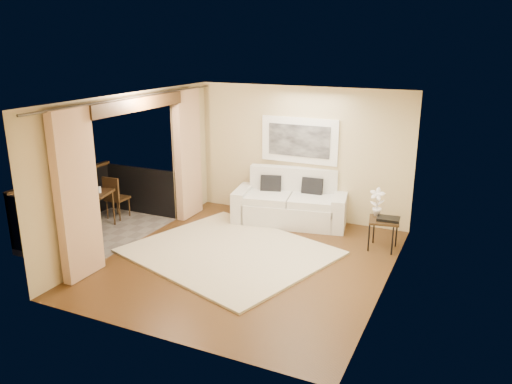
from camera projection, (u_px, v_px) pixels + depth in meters
The scene contains 18 objects.
floor at pixel (248, 261), 8.37m from camera, with size 5.00×5.00×0.00m, color #513317.
room_shell at pixel (135, 104), 8.50m from camera, with size 5.00×6.40×5.00m.
balcony at pixel (95, 222), 9.65m from camera, with size 1.81×2.60×1.17m.
curtains at pixel (141, 171), 8.83m from camera, with size 0.16×4.80×2.64m.
artwork at pixel (299, 140), 10.05m from camera, with size 1.62×0.07×0.92m.
rug at pixel (230, 252), 8.70m from camera, with size 3.15×2.74×0.04m, color beige.
sofa at pixel (291, 204), 10.10m from camera, with size 2.37×1.35×1.07m.
side_table at pixel (384, 223), 8.74m from camera, with size 0.59×0.59×0.55m.
tray at pixel (388, 219), 8.67m from camera, with size 0.38×0.28×0.05m, color black.
orchid at pixel (377, 202), 8.82m from camera, with size 0.27×0.18×0.52m, color white.
bistro_table at pixel (94, 196), 9.73m from camera, with size 0.75×0.75×0.73m.
balcony_chair_far at pixel (114, 195), 10.22m from camera, with size 0.40×0.40×0.91m.
balcony_chair_near at pixel (60, 221), 8.76m from camera, with size 0.40×0.41×0.89m.
ice_bucket at pixel (88, 185), 9.82m from camera, with size 0.18×0.18×0.20m, color silver.
candle at pixel (99, 189), 9.78m from camera, with size 0.06×0.06×0.07m, color red.
vase at pixel (85, 191), 9.48m from camera, with size 0.04×0.04×0.18m, color silver.
glass_a at pixel (96, 190), 9.60m from camera, with size 0.06×0.06×0.12m, color silver.
glass_b at pixel (99, 190), 9.65m from camera, with size 0.06×0.06×0.12m, color white.
Camera 1 is at (3.35, -6.90, 3.55)m, focal length 35.00 mm.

